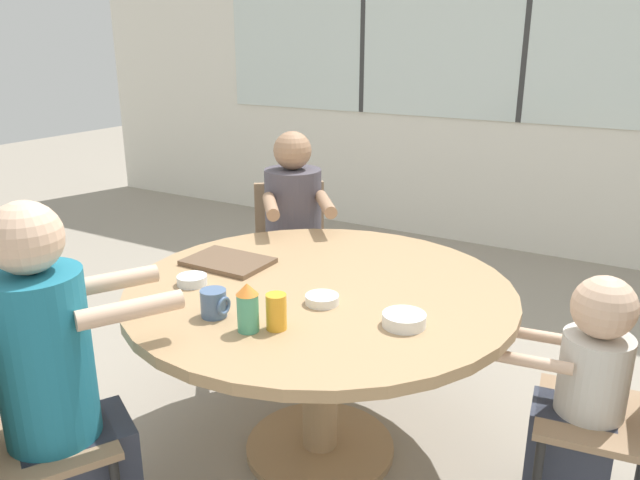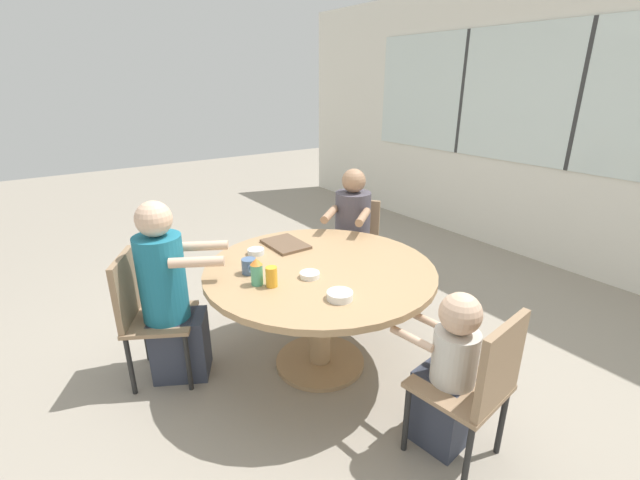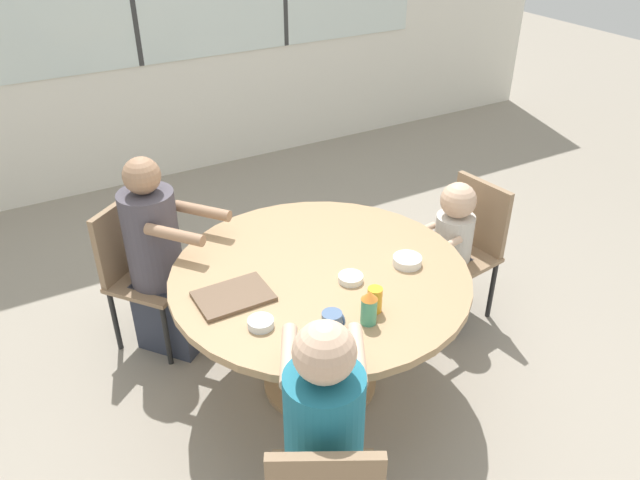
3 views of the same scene
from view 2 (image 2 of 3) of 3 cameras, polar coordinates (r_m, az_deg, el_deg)
ground_plane at (r=3.05m, az=0.00°, el=-16.07°), size 16.00×16.00×0.00m
wall_back_with_windows at (r=4.80m, az=31.06°, el=13.08°), size 8.40×0.08×2.80m
dining_table at (r=2.74m, az=0.00°, el=-6.16°), size 1.44×1.44×0.72m
chair_for_woman_green_shirt at (r=3.75m, az=4.71°, el=-0.06°), size 0.56×0.56×0.85m
chair_for_man_blue_shirt at (r=2.88m, az=-22.40°, el=-8.33°), size 0.54×0.54×0.85m
chair_for_toddler at (r=2.23m, az=20.39°, el=-17.15°), size 0.45×0.45×0.85m
person_woman_green_shirt at (r=3.59m, az=4.19°, el=-0.56°), size 0.55×0.59×1.16m
person_man_blue_shirt at (r=2.82m, az=-19.37°, el=-7.54°), size 0.49×0.58×1.18m
person_toddler at (r=2.33m, az=16.62°, el=-17.03°), size 0.43×0.27×0.90m
food_tray_dark at (r=3.02m, az=-4.63°, el=-0.55°), size 0.33×0.24×0.02m
coffee_mug at (r=2.61m, az=-9.43°, el=-3.48°), size 0.09×0.09×0.09m
sippy_cup at (r=2.45m, az=-8.44°, el=-4.14°), size 0.07×0.07×0.16m
juice_glass at (r=2.43m, az=-6.48°, el=-4.89°), size 0.07×0.07×0.12m
bowl_white_shallow at (r=2.90m, az=-8.54°, el=-1.53°), size 0.11×0.11×0.04m
bowl_cereal at (r=2.54m, az=-1.38°, el=-4.67°), size 0.12×0.12×0.03m
bowl_fruit at (r=2.30m, az=2.66°, el=-7.40°), size 0.14×0.14×0.04m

